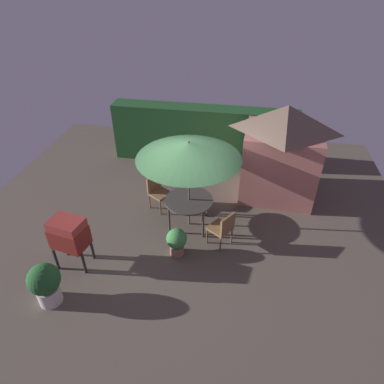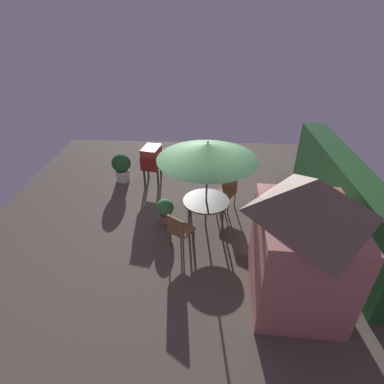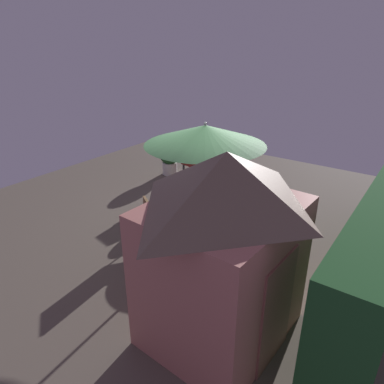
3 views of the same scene
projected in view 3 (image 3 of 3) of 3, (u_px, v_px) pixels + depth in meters
ground_plane at (197, 225)px, 7.58m from camera, size 11.00×11.00×0.00m
garden_shed at (223, 249)px, 4.35m from camera, size 2.09×1.75×2.58m
patio_table at (204, 201)px, 7.09m from camera, size 1.15×1.15×0.75m
patio_umbrella at (205, 135)px, 6.54m from camera, size 2.32×2.32×2.31m
bbq_grill at (196, 153)px, 9.56m from camera, size 0.78×0.62×1.20m
chair_near_shed at (250, 200)px, 7.55m from camera, size 0.64×0.64×0.90m
chair_far_side at (154, 217)px, 6.82m from camera, size 0.64×0.64×0.90m
potted_plant_by_shed at (170, 157)px, 10.26m from camera, size 0.60×0.60×0.92m
potted_plant_by_grill at (167, 201)px, 7.84m from camera, size 0.46×0.46×0.67m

